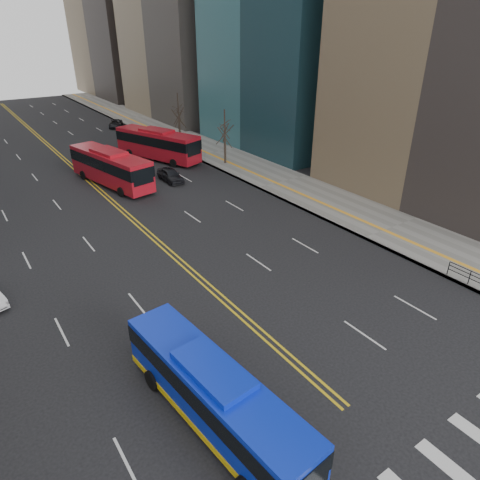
% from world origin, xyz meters
% --- Properties ---
extents(sidewalk_right, '(7.00, 130.00, 0.15)m').
position_xyz_m(sidewalk_right, '(17.50, 45.00, 0.07)').
color(sidewalk_right, slate).
rests_on(sidewalk_right, ground).
extents(centerline, '(0.55, 100.00, 0.01)m').
position_xyz_m(centerline, '(0.00, 55.00, 0.01)').
color(centerline, gold).
rests_on(centerline, ground).
extents(street_trees, '(35.20, 47.20, 7.60)m').
position_xyz_m(street_trees, '(-7.18, 34.55, 4.87)').
color(street_trees, '#2D231B').
rests_on(street_trees, ground).
extents(blue_bus, '(3.30, 11.00, 3.18)m').
position_xyz_m(blue_bus, '(-5.32, 7.81, 1.67)').
color(blue_bus, '#0D27C5').
rests_on(blue_bus, ground).
extents(red_bus_near, '(5.17, 12.39, 3.81)m').
position_xyz_m(red_bus_near, '(1.82, 40.53, 2.11)').
color(red_bus_near, '#B11220').
rests_on(red_bus_near, ground).
extents(red_bus_far, '(6.83, 12.47, 3.85)m').
position_xyz_m(red_bus_far, '(10.08, 46.60, 2.14)').
color(red_bus_far, '#B11220').
rests_on(red_bus_far, ground).
extents(car_dark_mid, '(1.72, 4.23, 1.44)m').
position_xyz_m(car_dark_mid, '(7.49, 37.98, 0.72)').
color(car_dark_mid, black).
rests_on(car_dark_mid, ground).
extents(car_dark_far, '(3.65, 4.84, 1.22)m').
position_xyz_m(car_dark_far, '(12.21, 68.05, 0.61)').
color(car_dark_far, black).
rests_on(car_dark_far, ground).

